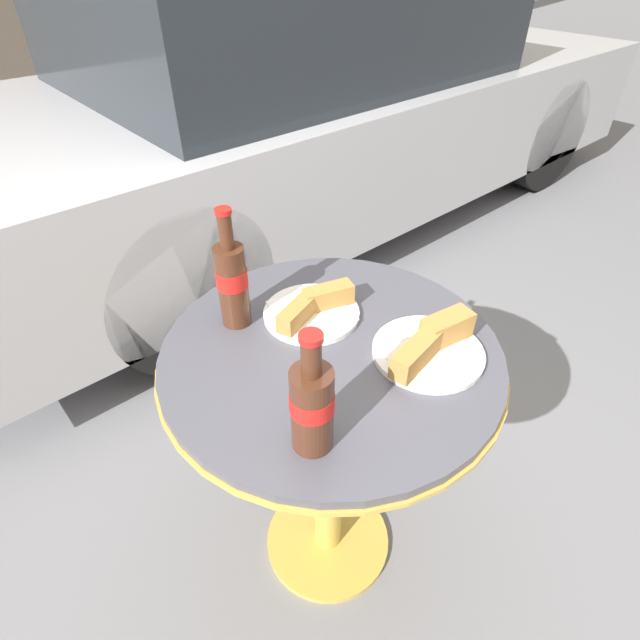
{
  "coord_description": "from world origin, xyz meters",
  "views": [
    {
      "loc": [
        -0.51,
        -0.54,
        1.42
      ],
      "look_at": [
        0.0,
        0.03,
        0.81
      ],
      "focal_mm": 28.0,
      "sensor_mm": 36.0,
      "label": 1
    }
  ],
  "objects_px": {
    "bistro_table": "(330,407)",
    "parked_car": "(310,102)",
    "cola_bottle_left": "(312,405)",
    "lunch_plate_near": "(313,309)",
    "cola_bottle_right": "(232,281)",
    "lunch_plate_far": "(430,346)"
  },
  "relations": [
    {
      "from": "bistro_table",
      "to": "parked_car",
      "type": "height_order",
      "value": "parked_car"
    },
    {
      "from": "bistro_table",
      "to": "cola_bottle_left",
      "type": "xyz_separation_m",
      "value": [
        -0.18,
        -0.15,
        0.27
      ]
    },
    {
      "from": "cola_bottle_left",
      "to": "lunch_plate_near",
      "type": "xyz_separation_m",
      "value": [
        0.22,
        0.25,
        -0.07
      ]
    },
    {
      "from": "lunch_plate_near",
      "to": "bistro_table",
      "type": "bearing_deg",
      "value": -110.94
    },
    {
      "from": "cola_bottle_right",
      "to": "lunch_plate_far",
      "type": "xyz_separation_m",
      "value": [
        0.22,
        -0.33,
        -0.08
      ]
    },
    {
      "from": "cola_bottle_right",
      "to": "parked_car",
      "type": "xyz_separation_m",
      "value": [
        1.49,
        1.52,
        -0.23
      ]
    },
    {
      "from": "cola_bottle_right",
      "to": "parked_car",
      "type": "bearing_deg",
      "value": 45.61
    },
    {
      "from": "cola_bottle_left",
      "to": "parked_car",
      "type": "bearing_deg",
      "value": 49.86
    },
    {
      "from": "cola_bottle_left",
      "to": "lunch_plate_near",
      "type": "bearing_deg",
      "value": 49.43
    },
    {
      "from": "parked_car",
      "to": "cola_bottle_left",
      "type": "bearing_deg",
      "value": -130.14
    },
    {
      "from": "cola_bottle_right",
      "to": "lunch_plate_near",
      "type": "relative_size",
      "value": 1.26
    },
    {
      "from": "bistro_table",
      "to": "cola_bottle_left",
      "type": "relative_size",
      "value": 3.31
    },
    {
      "from": "bistro_table",
      "to": "lunch_plate_near",
      "type": "distance_m",
      "value": 0.22
    },
    {
      "from": "cola_bottle_left",
      "to": "cola_bottle_right",
      "type": "distance_m",
      "value": 0.36
    },
    {
      "from": "bistro_table",
      "to": "cola_bottle_right",
      "type": "height_order",
      "value": "cola_bottle_right"
    },
    {
      "from": "bistro_table",
      "to": "parked_car",
      "type": "bearing_deg",
      "value": 50.87
    },
    {
      "from": "cola_bottle_left",
      "to": "cola_bottle_right",
      "type": "relative_size",
      "value": 0.88
    },
    {
      "from": "bistro_table",
      "to": "lunch_plate_far",
      "type": "distance_m",
      "value": 0.28
    },
    {
      "from": "cola_bottle_left",
      "to": "lunch_plate_far",
      "type": "distance_m",
      "value": 0.32
    },
    {
      "from": "cola_bottle_right",
      "to": "lunch_plate_near",
      "type": "distance_m",
      "value": 0.18
    },
    {
      "from": "lunch_plate_far",
      "to": "cola_bottle_right",
      "type": "bearing_deg",
      "value": 123.73
    },
    {
      "from": "cola_bottle_left",
      "to": "cola_bottle_right",
      "type": "height_order",
      "value": "cola_bottle_right"
    }
  ]
}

